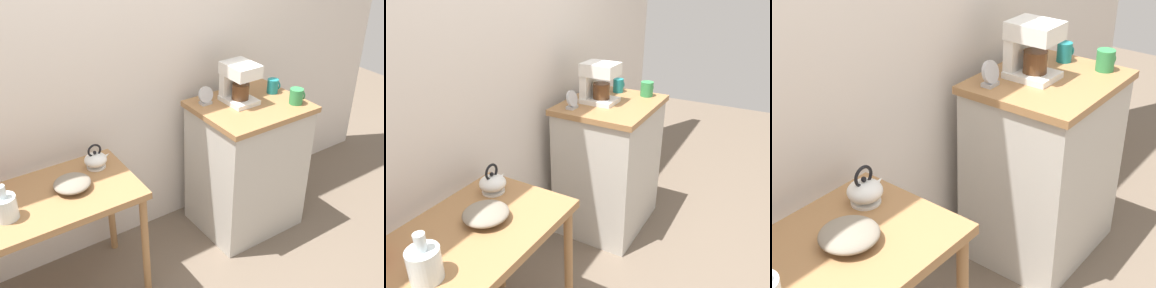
# 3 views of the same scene
# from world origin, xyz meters

# --- Properties ---
(ground_plane) EXTENTS (8.00, 8.00, 0.00)m
(ground_plane) POSITION_xyz_m (0.00, 0.00, 0.00)
(ground_plane) COLOR #6B5B4C
(back_wall) EXTENTS (4.40, 0.10, 2.80)m
(back_wall) POSITION_xyz_m (0.10, 0.37, 1.40)
(back_wall) COLOR silver
(back_wall) RESTS_ON ground_plane
(wooden_table) EXTENTS (0.93, 0.55, 0.75)m
(wooden_table) POSITION_xyz_m (-0.58, -0.02, 0.65)
(wooden_table) COLOR #9E7044
(wooden_table) RESTS_ON ground_plane
(kitchen_counter) EXTENTS (0.69, 0.57, 0.93)m
(kitchen_counter) POSITION_xyz_m (0.75, -0.04, 0.47)
(kitchen_counter) COLOR #BCB7AD
(kitchen_counter) RESTS_ON ground_plane
(bowl_stoneware) EXTENTS (0.20, 0.20, 0.06)m
(bowl_stoneware) POSITION_xyz_m (-0.45, -0.03, 0.78)
(bowl_stoneware) COLOR gray
(bowl_stoneware) RESTS_ON wooden_table
(teakettle) EXTENTS (0.16, 0.13, 0.15)m
(teakettle) POSITION_xyz_m (-0.26, 0.10, 0.79)
(teakettle) COLOR white
(teakettle) RESTS_ON wooden_table
(glass_carafe_vase) EXTENTS (0.11, 0.11, 0.19)m
(glass_carafe_vase) POSITION_xyz_m (-0.81, -0.08, 0.81)
(glass_carafe_vase) COLOR silver
(glass_carafe_vase) RESTS_ON wooden_table
(coffee_maker) EXTENTS (0.18, 0.22, 0.26)m
(coffee_maker) POSITION_xyz_m (0.71, 0.04, 1.08)
(coffee_maker) COLOR white
(coffee_maker) RESTS_ON kitchen_counter
(mug_tall_green) EXTENTS (0.09, 0.09, 0.10)m
(mug_tall_green) POSITION_xyz_m (1.00, -0.19, 0.98)
(mug_tall_green) COLOR #338C4C
(mug_tall_green) RESTS_ON kitchen_counter
(mug_dark_teal) EXTENTS (0.08, 0.07, 0.09)m
(mug_dark_teal) POSITION_xyz_m (0.99, 0.01, 0.98)
(mug_dark_teal) COLOR teal
(mug_dark_teal) RESTS_ON kitchen_counter
(table_clock) EXTENTS (0.10, 0.05, 0.12)m
(table_clock) POSITION_xyz_m (0.51, 0.12, 0.99)
(table_clock) COLOR #B2B5BA
(table_clock) RESTS_ON kitchen_counter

